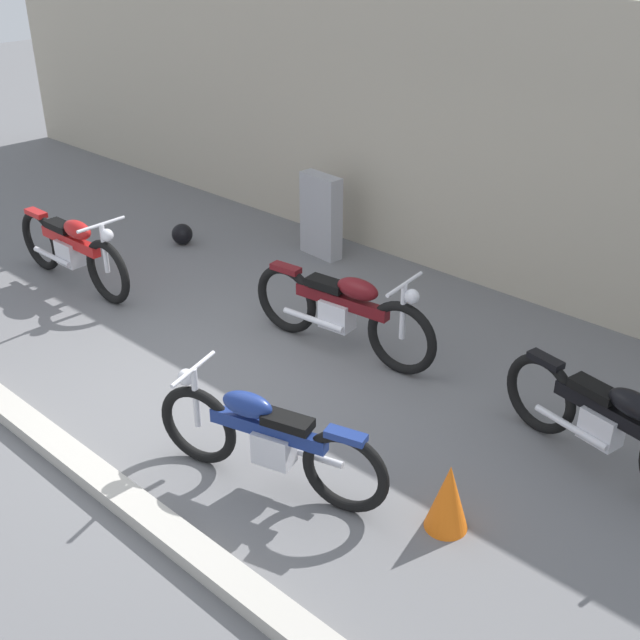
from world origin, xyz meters
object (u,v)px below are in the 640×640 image
object	(u,v)px
motorcycle_blue	(266,438)
helmet	(182,234)
traffic_cone	(448,497)
motorcycle_red	(72,249)
stone_marker	(321,216)
motorcycle_black	(610,424)
motorcycle_maroon	(343,310)

from	to	relation	value
motorcycle_blue	helmet	bearing A→B (deg)	-47.06
traffic_cone	motorcycle_blue	xyz separation A→B (m)	(-1.30, -0.54, 0.15)
traffic_cone	motorcycle_blue	distance (m)	1.42
motorcycle_blue	motorcycle_red	distance (m)	4.34
stone_marker	helmet	xyz separation A→B (m)	(-1.59, -0.97, -0.39)
motorcycle_black	motorcycle_red	bearing A→B (deg)	-159.58
stone_marker	motorcycle_blue	size ratio (longest dim) A/B	0.55
stone_marker	traffic_cone	world-z (taller)	stone_marker
motorcycle_maroon	helmet	bearing A→B (deg)	162.31
stone_marker	motorcycle_black	world-z (taller)	stone_marker
helmet	motorcycle_blue	size ratio (longest dim) A/B	0.14
stone_marker	motorcycle_red	xyz separation A→B (m)	(-1.51, -2.61, -0.07)
motorcycle_maroon	motorcycle_red	world-z (taller)	motorcycle_maroon
stone_marker	traffic_cone	xyz separation A→B (m)	(4.03, -3.05, -0.25)
traffic_cone	helmet	bearing A→B (deg)	159.68
traffic_cone	stone_marker	bearing A→B (deg)	142.85
stone_marker	motorcycle_black	distance (m)	4.86
stone_marker	motorcycle_maroon	size ratio (longest dim) A/B	0.49
helmet	motorcycle_blue	distance (m)	5.05
helmet	motorcycle_blue	xyz separation A→B (m)	(4.31, -2.62, 0.29)
traffic_cone	motorcycle_maroon	world-z (taller)	motorcycle_maroon
stone_marker	traffic_cone	bearing A→B (deg)	-37.15
stone_marker	motorcycle_red	distance (m)	3.01
traffic_cone	motorcycle_maroon	distance (m)	2.62
stone_marker	helmet	size ratio (longest dim) A/B	3.84
traffic_cone	motorcycle_black	distance (m)	1.50
motorcycle_black	motorcycle_red	size ratio (longest dim) A/B	0.94
motorcycle_blue	motorcycle_red	xyz separation A→B (m)	(-4.23, 0.98, 0.03)
motorcycle_maroon	motorcycle_red	bearing A→B (deg)	-170.29
motorcycle_red	motorcycle_maroon	bearing A→B (deg)	15.23
stone_marker	traffic_cone	distance (m)	5.06
motorcycle_blue	stone_marker	bearing A→B (deg)	-68.62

